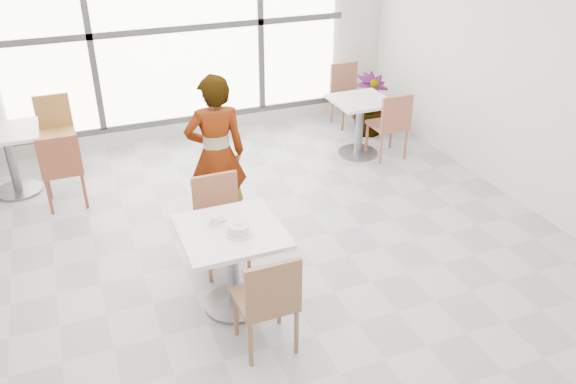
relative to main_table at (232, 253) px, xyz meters
name	(u,v)px	position (x,y,z in m)	size (l,w,h in m)	color
floor	(276,274)	(0.48, 0.28, -0.52)	(7.00, 7.00, 0.00)	#9E9EA5
wall_back	(177,27)	(0.48, 3.78, 0.98)	(6.00, 6.00, 0.00)	silver
wall_right	(565,77)	(3.48, 0.28, 0.98)	(7.00, 7.00, 0.00)	silver
window	(178,29)	(0.48, 3.71, 0.98)	(4.60, 0.07, 2.52)	white
main_table	(232,253)	(0.00, 0.00, 0.00)	(0.80, 0.80, 0.75)	silver
chair_near	(269,298)	(0.09, -0.62, -0.02)	(0.42, 0.42, 0.87)	brown
chair_far	(219,216)	(0.08, 0.65, -0.02)	(0.42, 0.42, 0.87)	#975B41
oatmeal_bowl	(239,229)	(0.04, -0.09, 0.27)	(0.21, 0.21, 0.10)	silver
coffee_cup	(215,220)	(-0.09, 0.14, 0.26)	(0.16, 0.13, 0.07)	white
person	(216,155)	(0.24, 1.27, 0.29)	(0.59, 0.39, 1.62)	black
bg_table_left	(10,153)	(-1.71, 2.87, -0.04)	(0.70, 0.70, 0.75)	silver
bg_table_right	(360,119)	(2.42, 2.33, -0.04)	(0.70, 0.70, 0.75)	silver
bg_chair_left_near	(62,166)	(-1.19, 2.28, -0.02)	(0.42, 0.42, 0.87)	brown
bg_chair_left_far	(56,126)	(-1.19, 3.49, -0.02)	(0.42, 0.42, 0.87)	olive
bg_chair_right_near	(391,122)	(2.72, 2.06, -0.02)	(0.42, 0.42, 0.87)	#9D5843
bg_chair_right_far	(347,90)	(2.76, 3.38, -0.02)	(0.42, 0.42, 0.87)	#8D5C44
plant_right	(369,105)	(2.88, 2.90, -0.10)	(0.48, 0.48, 0.85)	#52723B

